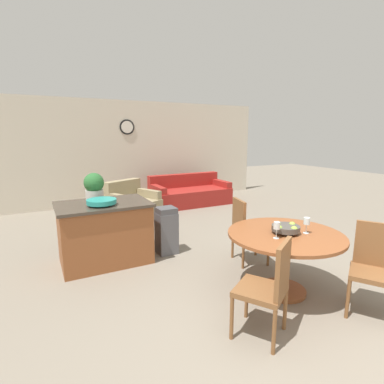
{
  "coord_description": "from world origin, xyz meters",
  "views": [
    {
      "loc": [
        -2.23,
        -1.6,
        1.85
      ],
      "look_at": [
        -0.03,
        2.56,
        0.93
      ],
      "focal_mm": 28.0,
      "sensor_mm": 36.0,
      "label": 1
    }
  ],
  "objects_px": {
    "dining_chair_near_right": "(373,265)",
    "trash_bin": "(166,231)",
    "fruit_bowl": "(286,228)",
    "armchair": "(132,205)",
    "dining_chair_near_left": "(269,285)",
    "wine_glass_left": "(277,226)",
    "wine_glass_right": "(307,222)",
    "dining_table": "(285,247)",
    "potted_plant": "(94,186)",
    "couch": "(189,194)",
    "teal_bowl": "(102,202)",
    "kitchen_island": "(105,232)",
    "dining_chair_far_side": "(246,228)"
  },
  "relations": [
    {
      "from": "dining_chair_near_right",
      "to": "trash_bin",
      "type": "distance_m",
      "value": 2.76
    },
    {
      "from": "fruit_bowl",
      "to": "armchair",
      "type": "bearing_deg",
      "value": 98.82
    },
    {
      "from": "dining_chair_near_left",
      "to": "fruit_bowl",
      "type": "bearing_deg",
      "value": 4.91
    },
    {
      "from": "trash_bin",
      "to": "wine_glass_left",
      "type": "bearing_deg",
      "value": -73.86
    },
    {
      "from": "dining_chair_near_left",
      "to": "wine_glass_right",
      "type": "bearing_deg",
      "value": -7.23
    },
    {
      "from": "dining_table",
      "to": "potted_plant",
      "type": "distance_m",
      "value": 2.78
    },
    {
      "from": "couch",
      "to": "teal_bowl",
      "type": "bearing_deg",
      "value": -134.64
    },
    {
      "from": "dining_chair_near_right",
      "to": "armchair",
      "type": "xyz_separation_m",
      "value": [
        -1.15,
        4.69,
        -0.24
      ]
    },
    {
      "from": "teal_bowl",
      "to": "armchair",
      "type": "bearing_deg",
      "value": 64.44
    },
    {
      "from": "fruit_bowl",
      "to": "kitchen_island",
      "type": "height_order",
      "value": "kitchen_island"
    },
    {
      "from": "dining_table",
      "to": "wine_glass_left",
      "type": "height_order",
      "value": "wine_glass_left"
    },
    {
      "from": "teal_bowl",
      "to": "dining_chair_far_side",
      "type": "bearing_deg",
      "value": -24.29
    },
    {
      "from": "armchair",
      "to": "couch",
      "type": "bearing_deg",
      "value": -6.91
    },
    {
      "from": "fruit_bowl",
      "to": "wine_glass_right",
      "type": "height_order",
      "value": "wine_glass_right"
    },
    {
      "from": "dining_chair_near_right",
      "to": "potted_plant",
      "type": "bearing_deg",
      "value": 6.75
    },
    {
      "from": "dining_table",
      "to": "potted_plant",
      "type": "xyz_separation_m",
      "value": [
        -1.72,
        2.11,
        0.52
      ]
    },
    {
      "from": "dining_chair_far_side",
      "to": "fruit_bowl",
      "type": "xyz_separation_m",
      "value": [
        -0.13,
        -0.88,
        0.27
      ]
    },
    {
      "from": "fruit_bowl",
      "to": "wine_glass_left",
      "type": "xyz_separation_m",
      "value": [
        -0.22,
        -0.08,
        0.07
      ]
    },
    {
      "from": "dining_chair_near_right",
      "to": "kitchen_island",
      "type": "bearing_deg",
      "value": 8.7
    },
    {
      "from": "dining_chair_near_left",
      "to": "potted_plant",
      "type": "height_order",
      "value": "potted_plant"
    },
    {
      "from": "dining_chair_near_right",
      "to": "dining_chair_far_side",
      "type": "height_order",
      "value": "same"
    },
    {
      "from": "dining_chair_far_side",
      "to": "wine_glass_left",
      "type": "xyz_separation_m",
      "value": [
        -0.35,
        -0.96,
        0.34
      ]
    },
    {
      "from": "fruit_bowl",
      "to": "wine_glass_left",
      "type": "height_order",
      "value": "wine_glass_left"
    },
    {
      "from": "wine_glass_left",
      "to": "teal_bowl",
      "type": "bearing_deg",
      "value": 129.74
    },
    {
      "from": "dining_chair_near_left",
      "to": "trash_bin",
      "type": "xyz_separation_m",
      "value": [
        -0.03,
        2.27,
        -0.16
      ]
    },
    {
      "from": "armchair",
      "to": "dining_chair_near_left",
      "type": "bearing_deg",
      "value": -115.8
    },
    {
      "from": "dining_table",
      "to": "dining_chair_near_right",
      "type": "bearing_deg",
      "value": -53.31
    },
    {
      "from": "dining_chair_near_left",
      "to": "potted_plant",
      "type": "xyz_separation_m",
      "value": [
        -1.01,
        2.65,
        0.57
      ]
    },
    {
      "from": "dining_chair_near_left",
      "to": "wine_glass_left",
      "type": "height_order",
      "value": "dining_chair_near_left"
    },
    {
      "from": "dining_chair_near_right",
      "to": "wine_glass_right",
      "type": "height_order",
      "value": "dining_chair_near_right"
    },
    {
      "from": "armchair",
      "to": "dining_table",
      "type": "bearing_deg",
      "value": -105.76
    },
    {
      "from": "dining_table",
      "to": "potted_plant",
      "type": "relative_size",
      "value": 3.27
    },
    {
      "from": "dining_chair_near_right",
      "to": "teal_bowl",
      "type": "distance_m",
      "value": 3.32
    },
    {
      "from": "dining_chair_far_side",
      "to": "kitchen_island",
      "type": "height_order",
      "value": "dining_chair_far_side"
    },
    {
      "from": "potted_plant",
      "to": "dining_table",
      "type": "bearing_deg",
      "value": -50.84
    },
    {
      "from": "fruit_bowl",
      "to": "couch",
      "type": "height_order",
      "value": "fruit_bowl"
    },
    {
      "from": "teal_bowl",
      "to": "couch",
      "type": "distance_m",
      "value": 4.04
    },
    {
      "from": "teal_bowl",
      "to": "dining_table",
      "type": "bearing_deg",
      "value": -45.05
    },
    {
      "from": "wine_glass_right",
      "to": "dining_chair_near_right",
      "type": "bearing_deg",
      "value": -61.38
    },
    {
      "from": "dining_chair_near_left",
      "to": "teal_bowl",
      "type": "relative_size",
      "value": 2.36
    },
    {
      "from": "armchair",
      "to": "wine_glass_right",
      "type": "bearing_deg",
      "value": -103.24
    },
    {
      "from": "dining_table",
      "to": "fruit_bowl",
      "type": "bearing_deg",
      "value": 150.45
    },
    {
      "from": "wine_glass_right",
      "to": "trash_bin",
      "type": "bearing_deg",
      "value": 117.14
    },
    {
      "from": "dining_chair_near_left",
      "to": "teal_bowl",
      "type": "bearing_deg",
      "value": 82.08
    },
    {
      "from": "teal_bowl",
      "to": "potted_plant",
      "type": "xyz_separation_m",
      "value": [
        -0.02,
        0.41,
        0.15
      ]
    },
    {
      "from": "dining_chair_far_side",
      "to": "potted_plant",
      "type": "xyz_separation_m",
      "value": [
        -1.85,
        1.23,
        0.57
      ]
    },
    {
      "from": "wine_glass_right",
      "to": "armchair",
      "type": "height_order",
      "value": "wine_glass_right"
    },
    {
      "from": "fruit_bowl",
      "to": "armchair",
      "type": "height_order",
      "value": "fruit_bowl"
    },
    {
      "from": "fruit_bowl",
      "to": "potted_plant",
      "type": "relative_size",
      "value": 0.78
    },
    {
      "from": "teal_bowl",
      "to": "armchair",
      "type": "relative_size",
      "value": 0.33
    }
  ]
}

